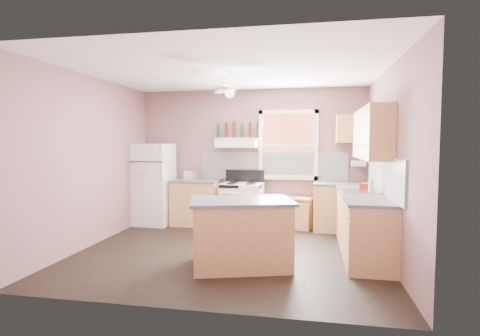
% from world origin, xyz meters
% --- Properties ---
extents(floor, '(4.50, 4.50, 0.00)m').
position_xyz_m(floor, '(0.00, 0.00, 0.00)').
color(floor, black).
rests_on(floor, ground).
extents(ceiling, '(4.50, 4.50, 0.00)m').
position_xyz_m(ceiling, '(0.00, 0.00, 2.70)').
color(ceiling, white).
rests_on(ceiling, ground).
extents(wall_back, '(4.50, 0.05, 2.70)m').
position_xyz_m(wall_back, '(0.00, 2.02, 1.35)').
color(wall_back, '#7B5557').
rests_on(wall_back, ground).
extents(wall_right, '(0.05, 4.00, 2.70)m').
position_xyz_m(wall_right, '(2.27, 0.00, 1.35)').
color(wall_right, '#7B5557').
rests_on(wall_right, ground).
extents(wall_left, '(0.05, 4.00, 2.70)m').
position_xyz_m(wall_left, '(-2.27, 0.00, 1.35)').
color(wall_left, '#7B5557').
rests_on(wall_left, ground).
extents(backsplash_back, '(2.90, 0.03, 0.55)m').
position_xyz_m(backsplash_back, '(0.45, 1.99, 1.18)').
color(backsplash_back, white).
rests_on(backsplash_back, wall_back).
extents(backsplash_right, '(0.03, 2.60, 0.55)m').
position_xyz_m(backsplash_right, '(2.23, 0.30, 1.18)').
color(backsplash_right, white).
rests_on(backsplash_right, wall_right).
extents(window_view, '(1.00, 0.02, 1.20)m').
position_xyz_m(window_view, '(0.75, 1.98, 1.60)').
color(window_view, brown).
rests_on(window_view, wall_back).
extents(window_frame, '(1.16, 0.07, 1.36)m').
position_xyz_m(window_frame, '(0.75, 1.96, 1.60)').
color(window_frame, white).
rests_on(window_frame, wall_back).
extents(refrigerator, '(0.71, 0.70, 1.62)m').
position_xyz_m(refrigerator, '(-1.90, 1.59, 0.81)').
color(refrigerator, white).
rests_on(refrigerator, floor).
extents(base_cabinet_left, '(0.90, 0.60, 0.86)m').
position_xyz_m(base_cabinet_left, '(-1.06, 1.70, 0.43)').
color(base_cabinet_left, '#AC7147').
rests_on(base_cabinet_left, floor).
extents(counter_left, '(0.92, 0.62, 0.04)m').
position_xyz_m(counter_left, '(-1.06, 1.70, 0.88)').
color(counter_left, '#49494B').
rests_on(counter_left, base_cabinet_left).
extents(toaster, '(0.32, 0.24, 0.18)m').
position_xyz_m(toaster, '(-1.12, 1.64, 0.99)').
color(toaster, silver).
rests_on(toaster, counter_left).
extents(stove, '(0.80, 0.67, 0.86)m').
position_xyz_m(stove, '(-0.10, 1.62, 0.43)').
color(stove, white).
rests_on(stove, floor).
extents(range_hood, '(0.78, 0.50, 0.14)m').
position_xyz_m(range_hood, '(-0.23, 1.75, 1.62)').
color(range_hood, white).
rests_on(range_hood, wall_back).
extents(bottle_shelf, '(0.90, 0.26, 0.03)m').
position_xyz_m(bottle_shelf, '(-0.23, 1.87, 1.72)').
color(bottle_shelf, white).
rests_on(bottle_shelf, range_hood).
extents(cart, '(0.61, 0.49, 0.54)m').
position_xyz_m(cart, '(0.95, 1.74, 0.27)').
color(cart, '#AC7147').
rests_on(cart, floor).
extents(base_cabinet_corner, '(1.00, 0.60, 0.86)m').
position_xyz_m(base_cabinet_corner, '(1.75, 1.70, 0.43)').
color(base_cabinet_corner, '#AC7147').
rests_on(base_cabinet_corner, floor).
extents(base_cabinet_right, '(0.60, 2.20, 0.86)m').
position_xyz_m(base_cabinet_right, '(1.95, 0.30, 0.43)').
color(base_cabinet_right, '#AC7147').
rests_on(base_cabinet_right, floor).
extents(counter_corner, '(1.02, 0.62, 0.04)m').
position_xyz_m(counter_corner, '(1.75, 1.70, 0.88)').
color(counter_corner, '#49494B').
rests_on(counter_corner, base_cabinet_corner).
extents(counter_right, '(0.62, 2.22, 0.04)m').
position_xyz_m(counter_right, '(1.94, 0.30, 0.88)').
color(counter_right, '#49494B').
rests_on(counter_right, base_cabinet_right).
extents(sink, '(0.55, 0.45, 0.03)m').
position_xyz_m(sink, '(1.94, 0.50, 0.90)').
color(sink, silver).
rests_on(sink, counter_right).
extents(faucet, '(0.03, 0.03, 0.14)m').
position_xyz_m(faucet, '(2.10, 0.50, 0.97)').
color(faucet, silver).
rests_on(faucet, sink).
extents(upper_cabinet_right, '(0.33, 1.80, 0.76)m').
position_xyz_m(upper_cabinet_right, '(2.08, 0.50, 1.78)').
color(upper_cabinet_right, '#AC7147').
rests_on(upper_cabinet_right, wall_right).
extents(upper_cabinet_corner, '(0.60, 0.33, 0.52)m').
position_xyz_m(upper_cabinet_corner, '(1.95, 1.83, 1.90)').
color(upper_cabinet_corner, '#AC7147').
rests_on(upper_cabinet_corner, wall_back).
extents(paper_towel, '(0.26, 0.12, 0.12)m').
position_xyz_m(paper_towel, '(2.07, 1.86, 1.25)').
color(paper_towel, white).
rests_on(paper_towel, wall_back).
extents(island, '(1.42, 1.12, 0.86)m').
position_xyz_m(island, '(0.29, -0.63, 0.43)').
color(island, '#AC7147').
rests_on(island, floor).
extents(island_top, '(1.52, 1.21, 0.04)m').
position_xyz_m(island_top, '(0.29, -0.63, 0.88)').
color(island_top, '#49494B').
rests_on(island_top, island).
extents(ceiling_fan_hub, '(0.20, 0.20, 0.08)m').
position_xyz_m(ceiling_fan_hub, '(0.00, 0.00, 2.45)').
color(ceiling_fan_hub, white).
rests_on(ceiling_fan_hub, ceiling).
extents(soap_bottle, '(0.11, 0.11, 0.26)m').
position_xyz_m(soap_bottle, '(2.08, 0.37, 1.03)').
color(soap_bottle, silver).
rests_on(soap_bottle, counter_right).
extents(red_caddy, '(0.18, 0.13, 0.10)m').
position_xyz_m(red_caddy, '(2.04, 0.80, 0.95)').
color(red_caddy, '#A60E12').
rests_on(red_caddy, counter_right).
extents(wine_bottles, '(0.86, 0.06, 0.31)m').
position_xyz_m(wine_bottles, '(-0.22, 1.87, 1.88)').
color(wine_bottles, '#143819').
rests_on(wine_bottles, bottle_shelf).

